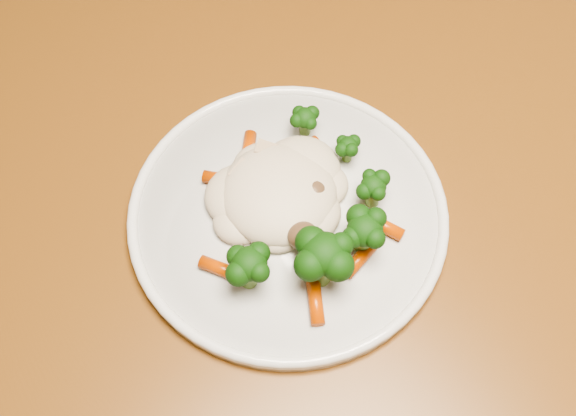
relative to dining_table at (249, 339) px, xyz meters
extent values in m
cube|color=brown|center=(0.00, 0.00, 0.07)|extent=(1.49, 1.26, 0.04)
cube|color=brown|center=(0.67, 0.12, -0.30)|extent=(0.08, 0.08, 0.71)
cylinder|color=silver|center=(0.08, 0.05, 0.10)|extent=(0.29, 0.29, 0.01)
ellipsoid|color=beige|center=(0.08, 0.06, 0.13)|extent=(0.12, 0.11, 0.05)
ellipsoid|color=black|center=(0.01, 0.01, 0.13)|extent=(0.05, 0.05, 0.04)
ellipsoid|color=black|center=(0.07, -0.02, 0.13)|extent=(0.06, 0.06, 0.05)
ellipsoid|color=black|center=(0.11, -0.02, 0.13)|extent=(0.05, 0.05, 0.04)
ellipsoid|color=black|center=(0.15, 0.01, 0.12)|extent=(0.04, 0.04, 0.03)
ellipsoid|color=black|center=(0.16, 0.06, 0.12)|extent=(0.03, 0.03, 0.03)
ellipsoid|color=black|center=(0.14, 0.11, 0.12)|extent=(0.03, 0.03, 0.03)
cylinder|color=#CB4904|center=(0.05, 0.10, 0.11)|extent=(0.05, 0.05, 0.01)
cylinder|color=#CB4904|center=(0.08, 0.12, 0.11)|extent=(0.04, 0.04, 0.01)
cylinder|color=#CB4904|center=(0.12, 0.09, 0.11)|extent=(0.04, 0.02, 0.01)
cylinder|color=#CB4904|center=(0.00, 0.03, 0.11)|extent=(0.03, 0.04, 0.01)
cylinder|color=#CB4904|center=(0.05, -0.04, 0.11)|extent=(0.03, 0.04, 0.01)
cylinder|color=#CB4904|center=(0.10, -0.03, 0.11)|extent=(0.04, 0.02, 0.01)
cylinder|color=#CB4904|center=(0.14, -0.02, 0.11)|extent=(0.03, 0.04, 0.01)
ellipsoid|color=brown|center=(0.10, 0.06, 0.12)|extent=(0.03, 0.03, 0.02)
ellipsoid|color=brown|center=(0.10, 0.04, 0.12)|extent=(0.03, 0.03, 0.02)
ellipsoid|color=brown|center=(0.06, 0.06, 0.12)|extent=(0.02, 0.02, 0.02)
ellipsoid|color=brown|center=(0.07, 0.01, 0.12)|extent=(0.03, 0.03, 0.02)
ellipsoid|color=brown|center=(0.09, 0.05, 0.12)|extent=(0.03, 0.03, 0.02)
cube|color=tan|center=(0.06, 0.10, 0.12)|extent=(0.02, 0.02, 0.01)
cube|color=tan|center=(0.09, 0.10, 0.12)|extent=(0.03, 0.03, 0.01)
camera|label=1|loc=(-0.11, -0.22, 0.67)|focal=45.00mm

